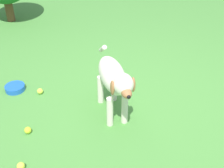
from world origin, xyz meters
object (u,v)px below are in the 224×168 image
(dog, at_px, (114,79))
(tennis_ball_0, at_px, (40,91))
(tennis_ball_2, at_px, (28,130))
(water_bowl, at_px, (15,88))
(tennis_ball_1, at_px, (21,166))

(dog, relative_size, tennis_ball_0, 14.51)
(dog, height_order, tennis_ball_2, dog)
(dog, relative_size, tennis_ball_2, 14.51)
(tennis_ball_2, distance_m, water_bowl, 0.77)
(tennis_ball_2, bearing_deg, dog, 82.93)
(tennis_ball_1, xyz_separation_m, tennis_ball_2, (-0.40, 0.14, 0.00))
(tennis_ball_2, bearing_deg, tennis_ball_1, -19.18)
(tennis_ball_2, bearing_deg, water_bowl, 178.91)
(dog, relative_size, tennis_ball_1, 14.51)
(dog, xyz_separation_m, tennis_ball_0, (-0.68, -0.58, -0.40))
(dog, distance_m, water_bowl, 1.26)
(tennis_ball_2, xyz_separation_m, water_bowl, (-0.76, 0.01, -0.00))
(tennis_ball_1, relative_size, tennis_ball_2, 1.00)
(tennis_ball_0, xyz_separation_m, water_bowl, (-0.19, -0.24, -0.00))
(tennis_ball_0, relative_size, water_bowl, 0.30)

